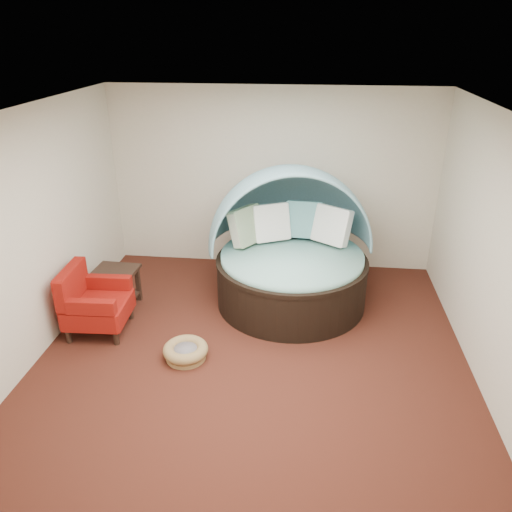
# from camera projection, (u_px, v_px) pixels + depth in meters

# --- Properties ---
(floor) EXTENTS (5.00, 5.00, 0.00)m
(floor) POSITION_uv_depth(u_px,v_px,m) (254.00, 351.00, 6.00)
(floor) COLOR #461C14
(floor) RESTS_ON ground
(wall_back) EXTENTS (5.00, 0.00, 5.00)m
(wall_back) POSITION_uv_depth(u_px,v_px,m) (272.00, 180.00, 7.67)
(wall_back) COLOR beige
(wall_back) RESTS_ON floor
(wall_front) EXTENTS (5.00, 0.00, 5.00)m
(wall_front) POSITION_uv_depth(u_px,v_px,m) (208.00, 400.00, 3.16)
(wall_front) COLOR beige
(wall_front) RESTS_ON floor
(wall_left) EXTENTS (0.00, 5.00, 5.00)m
(wall_left) POSITION_uv_depth(u_px,v_px,m) (35.00, 234.00, 5.67)
(wall_left) COLOR beige
(wall_left) RESTS_ON floor
(wall_right) EXTENTS (0.00, 5.00, 5.00)m
(wall_right) POSITION_uv_depth(u_px,v_px,m) (493.00, 255.00, 5.16)
(wall_right) COLOR beige
(wall_right) RESTS_ON floor
(ceiling) EXTENTS (5.00, 5.00, 0.00)m
(ceiling) POSITION_uv_depth(u_px,v_px,m) (253.00, 112.00, 4.83)
(ceiling) COLOR white
(ceiling) RESTS_ON wall_back
(canopy_daybed) EXTENTS (2.49, 2.43, 1.90)m
(canopy_daybed) POSITION_uv_depth(u_px,v_px,m) (291.00, 242.00, 6.80)
(canopy_daybed) COLOR black
(canopy_daybed) RESTS_ON floor
(pet_basket) EXTENTS (0.64, 0.64, 0.18)m
(pet_basket) POSITION_uv_depth(u_px,v_px,m) (186.00, 351.00, 5.83)
(pet_basket) COLOR brown
(pet_basket) RESTS_ON floor
(red_armchair) EXTENTS (0.78, 0.78, 0.87)m
(red_armchair) POSITION_uv_depth(u_px,v_px,m) (93.00, 302.00, 6.25)
(red_armchair) COLOR black
(red_armchair) RESTS_ON floor
(side_table) EXTENTS (0.60, 0.60, 0.55)m
(side_table) POSITION_uv_depth(u_px,v_px,m) (115.00, 284.00, 6.80)
(side_table) COLOR black
(side_table) RESTS_ON floor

